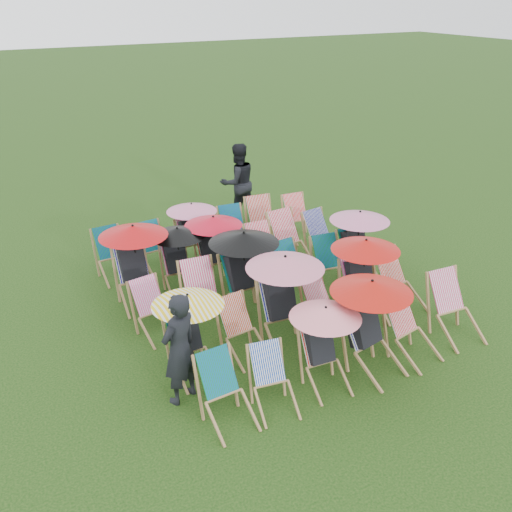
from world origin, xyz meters
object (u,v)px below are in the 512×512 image
deckchair_0 (226,393)px  person_rear (238,182)px  deckchair_5 (456,308)px  deckchair_29 (300,218)px  person_left (180,349)px

deckchair_0 → person_rear: (3.30, 6.23, 0.48)m
deckchair_5 → deckchair_29: size_ratio=1.09×
person_rear → person_left: bearing=55.3°
deckchair_29 → person_rear: bearing=117.6°
deckchair_0 → deckchair_5: bearing=-2.1°
person_left → deckchair_0: bearing=92.2°
deckchair_0 → deckchair_5: (4.06, 0.09, 0.06)m
deckchair_5 → person_left: person_left is taller
deckchair_29 → person_rear: size_ratio=0.49×
deckchair_5 → person_rear: 6.21m
deckchair_5 → person_left: (-4.40, 0.60, 0.31)m
deckchair_0 → deckchair_29: bearing=45.6°
deckchair_5 → person_rear: (-0.76, 6.15, 0.43)m
person_left → person_rear: size_ratio=0.87×
deckchair_0 → person_rear: bearing=58.8°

